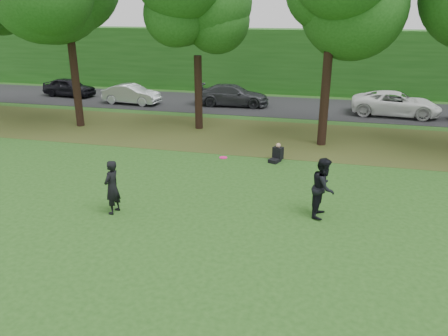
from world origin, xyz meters
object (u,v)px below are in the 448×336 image
player_left (112,187)px  frisbee (223,157)px  player_right (323,187)px  seated_person (277,154)px

player_left → frisbee: frisbee is taller
player_right → frisbee: (-3.30, -0.40, 0.91)m
player_left → frisbee: (3.58, 1.06, 0.99)m
player_right → seated_person: player_right is taller
player_left → frisbee: size_ratio=4.92×
player_right → frisbee: 3.44m
player_left → seated_person: (4.72, 6.65, -0.62)m
player_right → seated_person: bearing=30.6°
player_left → seated_person: 8.18m
player_left → player_right: (6.87, 1.45, 0.08)m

